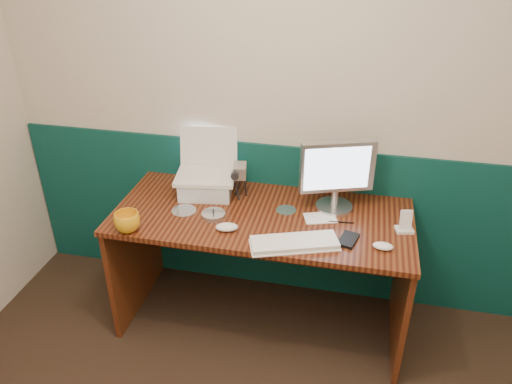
% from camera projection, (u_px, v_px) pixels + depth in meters
% --- Properties ---
extents(back_wall, '(3.50, 0.04, 2.50)m').
position_uv_depth(back_wall, '(303.00, 105.00, 2.72)').
color(back_wall, beige).
rests_on(back_wall, ground).
extents(wainscot, '(3.48, 0.02, 1.00)m').
position_uv_depth(wainscot, '(297.00, 222.00, 3.08)').
color(wainscot, '#083636').
rests_on(wainscot, ground).
extents(desk, '(1.60, 0.70, 0.75)m').
position_uv_depth(desk, '(262.00, 270.00, 2.86)').
color(desk, '#351109').
rests_on(desk, ground).
extents(laptop_riser, '(0.32, 0.29, 0.10)m').
position_uv_depth(laptop_riser, '(206.00, 186.00, 2.86)').
color(laptop_riser, silver).
rests_on(laptop_riser, desk).
extents(laptop, '(0.37, 0.30, 0.28)m').
position_uv_depth(laptop, '(205.00, 156.00, 2.76)').
color(laptop, silver).
rests_on(laptop, laptop_riser).
extents(monitor, '(0.41, 0.24, 0.39)m').
position_uv_depth(monitor, '(337.00, 176.00, 2.64)').
color(monitor, '#BCBBC1').
rests_on(monitor, desk).
extents(keyboard, '(0.44, 0.27, 0.02)m').
position_uv_depth(keyboard, '(294.00, 243.00, 2.42)').
color(keyboard, white).
rests_on(keyboard, desk).
extents(mouse_right, '(0.10, 0.06, 0.03)m').
position_uv_depth(mouse_right, '(383.00, 246.00, 2.39)').
color(mouse_right, white).
rests_on(mouse_right, desk).
extents(mouse_left, '(0.13, 0.09, 0.04)m').
position_uv_depth(mouse_left, '(227.00, 227.00, 2.53)').
color(mouse_left, white).
rests_on(mouse_left, desk).
extents(mug, '(0.15, 0.15, 0.10)m').
position_uv_depth(mug, '(127.00, 222.00, 2.52)').
color(mug, '#EEA316').
rests_on(mug, desk).
extents(camcorder, '(0.11, 0.14, 0.19)m').
position_uv_depth(camcorder, '(240.00, 182.00, 2.80)').
color(camcorder, '#A8A9AD').
rests_on(camcorder, desk).
extents(cd_spindle, '(0.13, 0.13, 0.03)m').
position_uv_depth(cd_spindle, '(214.00, 215.00, 2.65)').
color(cd_spindle, silver).
rests_on(cd_spindle, desk).
extents(cd_loose_a, '(0.13, 0.13, 0.00)m').
position_uv_depth(cd_loose_a, '(184.00, 210.00, 2.71)').
color(cd_loose_a, silver).
rests_on(cd_loose_a, desk).
extents(cd_loose_b, '(0.11, 0.11, 0.00)m').
position_uv_depth(cd_loose_b, '(286.00, 210.00, 2.72)').
color(cd_loose_b, silver).
rests_on(cd_loose_b, desk).
extents(pen, '(0.13, 0.02, 0.01)m').
position_uv_depth(pen, '(341.00, 222.00, 2.60)').
color(pen, black).
rests_on(pen, desk).
extents(papers, '(0.19, 0.16, 0.00)m').
position_uv_depth(papers, '(320.00, 218.00, 2.64)').
color(papers, white).
rests_on(papers, desk).
extents(dock, '(0.10, 0.08, 0.02)m').
position_uv_depth(dock, '(404.00, 230.00, 2.53)').
color(dock, white).
rests_on(dock, desk).
extents(music_player, '(0.07, 0.04, 0.10)m').
position_uv_depth(music_player, '(406.00, 220.00, 2.50)').
color(music_player, white).
rests_on(music_player, dock).
extents(pda, '(0.11, 0.15, 0.02)m').
position_uv_depth(pda, '(348.00, 240.00, 2.46)').
color(pda, black).
rests_on(pda, desk).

